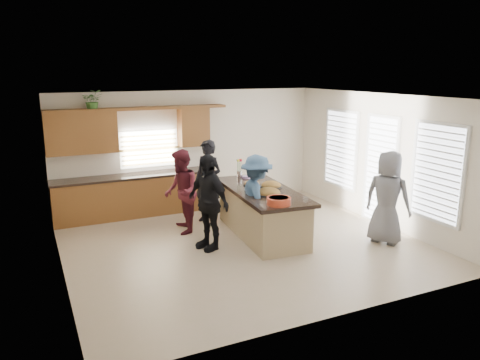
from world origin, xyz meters
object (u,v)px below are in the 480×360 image
woman_left_back (208,182)px  woman_left_mid (181,192)px  salad_bowl (279,201)px  woman_left_front (208,202)px  island (262,213)px  woman_right_back (257,199)px  woman_right_front (388,198)px

woman_left_back → woman_left_mid: (-0.74, -0.40, -0.05)m
salad_bowl → woman_left_front: size_ratio=0.24×
woman_left_front → island: bearing=82.2°
woman_left_mid → woman_left_front: (0.17, -1.05, 0.04)m
salad_bowl → woman_left_back: woman_left_back is taller
island → woman_right_back: (-0.25, -0.25, 0.40)m
salad_bowl → woman_right_front: woman_right_front is taller
woman_left_front → salad_bowl: bearing=31.8°
woman_left_mid → woman_left_front: woman_left_front is taller
woman_left_front → woman_left_mid: bearing=171.0°
salad_bowl → woman_left_front: woman_left_front is taller
salad_bowl → woman_left_front: 1.33m
island → woman_right_back: 0.53m
island → woman_left_mid: (-1.42, 0.82, 0.41)m
island → woman_left_front: bearing=-164.3°
salad_bowl → woman_left_back: bearing=101.1°
woman_left_mid → woman_right_front: (3.38, -2.23, 0.04)m
salad_bowl → woman_left_mid: (-1.19, 1.90, -0.16)m
salad_bowl → woman_right_back: 0.84m
woman_left_back → salad_bowl: bearing=-20.2°
salad_bowl → woman_right_back: size_ratio=0.25×
woman_right_back → woman_right_front: size_ratio=0.94×
island → woman_left_front: woman_left_front is taller
salad_bowl → woman_right_front: size_ratio=0.24×
woman_left_mid → woman_right_back: 1.59m
woman_left_front → woman_right_back: woman_left_front is taller
salad_bowl → woman_right_front: 2.22m
woman_right_front → woman_right_back: bearing=34.9°
woman_left_back → woman_right_front: 3.73m
woman_left_back → woman_right_front: bearing=13.9°
island → woman_left_front: (-1.25, -0.23, 0.45)m
woman_left_front → woman_right_front: woman_right_front is taller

